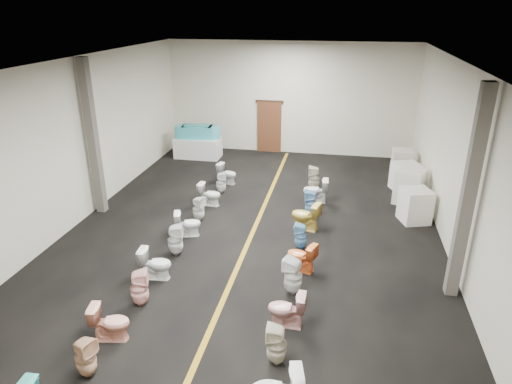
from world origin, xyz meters
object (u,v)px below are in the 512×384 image
toilet_left_7 (199,209)px  toilet_left_8 (210,194)px  toilet_right_3 (286,309)px  toilet_right_6 (301,236)px  toilet_right_8 (311,203)px  toilet_right_4 (293,276)px  toilet_right_5 (301,256)px  toilet_left_1 (86,357)px  toilet_left_10 (227,174)px  display_table (198,148)px  toilet_left_5 (175,240)px  appliance_crate_a (415,206)px  toilet_right_10 (314,178)px  bathtub (197,132)px  appliance_crate_d (402,163)px  toilet_right_9 (316,191)px  appliance_crate_b (410,187)px  toilet_left_6 (188,224)px  toilet_left_4 (156,264)px  toilet_left_2 (110,322)px  appliance_crate_c (406,177)px  toilet_left_9 (221,183)px  toilet_right_2 (277,345)px  toilet_left_3 (139,288)px

toilet_left_7 → toilet_left_8: bearing=18.1°
toilet_right_3 → toilet_right_6: toilet_right_3 is taller
toilet_right_8 → toilet_right_4: bearing=-0.6°
toilet_right_5 → toilet_right_6: bearing=-152.4°
toilet_left_1 → toilet_left_10: (0.07, 9.13, -0.03)m
display_table → toilet_right_5: size_ratio=2.52×
toilet_left_5 → toilet_left_7: 1.97m
appliance_crate_a → toilet_right_5: bearing=-131.9°
toilet_right_10 → bathtub: bearing=-122.6°
appliance_crate_d → toilet_right_9: bearing=-134.3°
appliance_crate_b → toilet_left_7: (-6.07, -2.48, -0.18)m
display_table → toilet_right_6: display_table is taller
bathtub → toilet_right_5: 9.30m
toilet_left_5 → toilet_right_8: (3.10, 2.90, -0.01)m
toilet_left_6 → toilet_left_8: 2.08m
toilet_left_4 → toilet_right_4: (3.12, -0.01, 0.06)m
appliance_crate_a → toilet_left_2: bearing=-134.2°
appliance_crate_a → toilet_left_6: size_ratio=1.38×
appliance_crate_a → toilet_left_1: appliance_crate_a is taller
toilet_left_7 → toilet_right_6: toilet_left_7 is taller
toilet_left_7 → bathtub: bearing=35.6°
toilet_left_8 → toilet_right_3: 6.12m
appliance_crate_c → toilet_right_3: (-2.99, -7.73, -0.09)m
toilet_left_9 → toilet_right_2: size_ratio=0.93×
toilet_right_6 → bathtub: bearing=-140.9°
display_table → toilet_right_4: 10.06m
toilet_left_3 → toilet_right_10: (3.04, 7.06, 0.01)m
bathtub → toilet_left_1: 11.95m
toilet_left_1 → toilet_right_6: size_ratio=1.10×
appliance_crate_d → toilet_left_9: 6.60m
toilet_right_3 → toilet_right_9: toilet_right_9 is taller
appliance_crate_d → toilet_left_4: bearing=-127.4°
toilet_left_7 → toilet_right_2: (3.04, -5.18, 0.01)m
toilet_left_8 → toilet_right_9: bearing=-71.7°
appliance_crate_b → toilet_left_2: bearing=-128.8°
bathtub → appliance_crate_c: size_ratio=2.01×
toilet_left_3 → toilet_left_6: (-0.04, 3.13, -0.06)m
toilet_left_4 → toilet_right_9: 5.98m
toilet_left_3 → toilet_right_5: toilet_left_3 is taller
display_table → appliance_crate_d: size_ratio=1.82×
toilet_right_10 → toilet_right_3: bearing=-3.5°
toilet_left_6 → toilet_right_3: (3.08, -3.21, 0.02)m
toilet_left_2 → toilet_right_5: toilet_left_2 is taller
toilet_left_4 → toilet_right_10: (3.11, 6.04, 0.05)m
toilet_right_4 → toilet_left_6: bearing=-103.7°
toilet_left_4 → toilet_left_7: 3.05m
toilet_left_8 → toilet_right_5: bearing=-132.2°
appliance_crate_d → toilet_left_5: bearing=-131.2°
appliance_crate_a → toilet_right_5: 4.37m
toilet_right_10 → toilet_left_3: bearing=-26.8°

